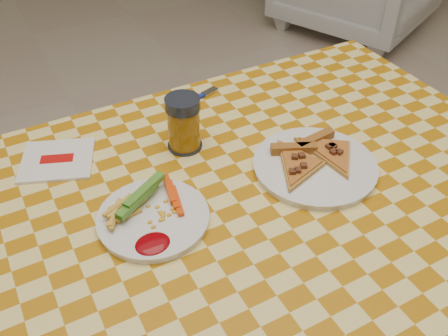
{
  "coord_description": "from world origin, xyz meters",
  "views": [
    {
      "loc": [
        -0.35,
        -0.59,
        1.41
      ],
      "look_at": [
        0.01,
        0.08,
        0.78
      ],
      "focal_mm": 40.0,
      "sensor_mm": 36.0,
      "label": 1
    }
  ],
  "objects_px": {
    "table": "(238,229)",
    "drink_glass": "(184,124)",
    "plate_right": "(315,167)",
    "plate_left": "(153,219)"
  },
  "relations": [
    {
      "from": "plate_left",
      "to": "plate_right",
      "type": "relative_size",
      "value": 0.81
    },
    {
      "from": "plate_right",
      "to": "drink_glass",
      "type": "xyz_separation_m",
      "value": [
        -0.2,
        0.19,
        0.05
      ]
    },
    {
      "from": "table",
      "to": "plate_left",
      "type": "bearing_deg",
      "value": 169.16
    },
    {
      "from": "plate_left",
      "to": "table",
      "type": "bearing_deg",
      "value": -10.84
    },
    {
      "from": "plate_left",
      "to": "drink_glass",
      "type": "height_order",
      "value": "drink_glass"
    },
    {
      "from": "table",
      "to": "plate_right",
      "type": "bearing_deg",
      "value": 3.96
    },
    {
      "from": "table",
      "to": "plate_right",
      "type": "height_order",
      "value": "plate_right"
    },
    {
      "from": "plate_right",
      "to": "drink_glass",
      "type": "distance_m",
      "value": 0.28
    },
    {
      "from": "table",
      "to": "drink_glass",
      "type": "height_order",
      "value": "drink_glass"
    },
    {
      "from": "table",
      "to": "drink_glass",
      "type": "bearing_deg",
      "value": 94.33
    }
  ]
}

